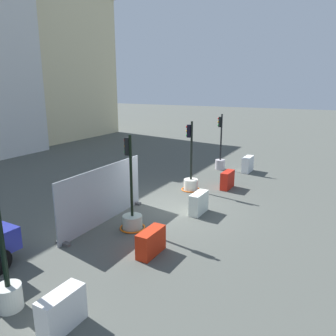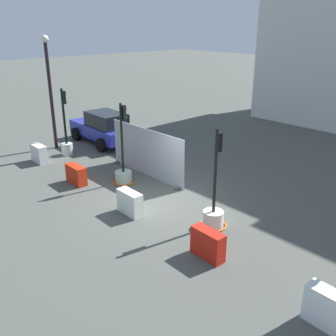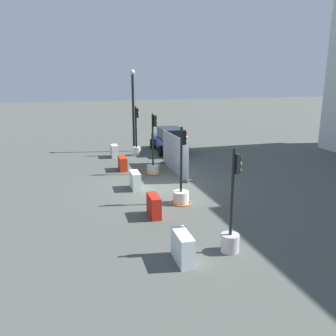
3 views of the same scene
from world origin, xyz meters
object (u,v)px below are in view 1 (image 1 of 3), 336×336
traffic_light_1 (132,215)px  construction_barrier_4 (248,164)px  construction_barrier_2 (199,203)px  construction_barrier_1 (151,242)px  traffic_light_3 (220,158)px  traffic_light_2 (191,180)px  construction_barrier_3 (227,180)px  traffic_light_0 (6,279)px  construction_barrier_0 (62,311)px

traffic_light_1 → construction_barrier_4: 9.55m
traffic_light_1 → construction_barrier_4: bearing=-9.2°
construction_barrier_2 → construction_barrier_1: bearing=180.0°
construction_barrier_4 → traffic_light_3: bearing=95.9°
traffic_light_2 → construction_barrier_3: 1.79m
traffic_light_0 → traffic_light_1: traffic_light_1 is taller
traffic_light_2 → traffic_light_1: bearing=179.6°
traffic_light_3 → construction_barrier_0: bearing=-173.8°
traffic_light_1 → traffic_light_3: traffic_light_1 is taller
construction_barrier_1 → construction_barrier_4: size_ratio=0.96×
traffic_light_0 → construction_barrier_0: 1.54m
traffic_light_2 → construction_barrier_2: traffic_light_2 is taller
traffic_light_1 → construction_barrier_0: size_ratio=3.22×
construction_barrier_1 → traffic_light_1: bearing=50.6°
traffic_light_1 → construction_barrier_2: (2.37, -1.48, -0.08)m
construction_barrier_2 → construction_barrier_3: bearing=0.1°
traffic_light_0 → construction_barrier_1: (3.55, -1.54, -0.34)m
traffic_light_3 → construction_barrier_1: size_ratio=3.01×
traffic_light_2 → construction_barrier_1: 6.24m
traffic_light_1 → construction_barrier_1: size_ratio=3.06×
construction_barrier_0 → construction_barrier_4: bearing=-0.4°
traffic_light_2 → construction_barrier_1: size_ratio=3.03×
traffic_light_1 → construction_barrier_2: size_ratio=3.18×
construction_barrier_2 → construction_barrier_3: 3.53m
traffic_light_1 → traffic_light_3: size_ratio=1.02×
construction_barrier_0 → construction_barrier_3: (10.57, -0.04, 0.01)m
construction_barrier_1 → construction_barrier_3: bearing=0.0°
traffic_light_0 → traffic_light_1: size_ratio=0.99×
traffic_light_1 → traffic_light_3: 9.26m
construction_barrier_3 → construction_barrier_4: construction_barrier_4 is taller
construction_barrier_0 → construction_barrier_1: bearing=-0.6°
traffic_light_0 → traffic_light_2: size_ratio=1.00×
construction_barrier_0 → construction_barrier_4: size_ratio=0.92×
traffic_light_0 → construction_barrier_1: traffic_light_0 is taller
traffic_light_1 → construction_barrier_0: traffic_light_1 is taller
traffic_light_0 → construction_barrier_2: size_ratio=3.16×
traffic_light_1 → construction_barrier_2: 2.80m
traffic_light_0 → traffic_light_2: 9.62m
traffic_light_3 → traffic_light_0: bearing=180.0°
traffic_light_3 → construction_barrier_1: bearing=-171.6°
traffic_light_3 → construction_barrier_3: size_ratio=3.13×
construction_barrier_0 → construction_barrier_1: size_ratio=0.95×
traffic_light_1 → traffic_light_2: bearing=-0.4°
traffic_light_0 → traffic_light_3: (14.03, -0.00, -0.08)m
construction_barrier_3 → construction_barrier_4: (3.52, -0.05, 0.02)m
traffic_light_2 → construction_barrier_3: size_ratio=3.15×
traffic_light_3 → construction_barrier_2: bearing=-167.4°
construction_barrier_0 → construction_barrier_4: (14.09, -0.09, 0.03)m
traffic_light_2 → construction_barrier_3: traffic_light_2 is taller
construction_barrier_4 → construction_barrier_2: bearing=179.6°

